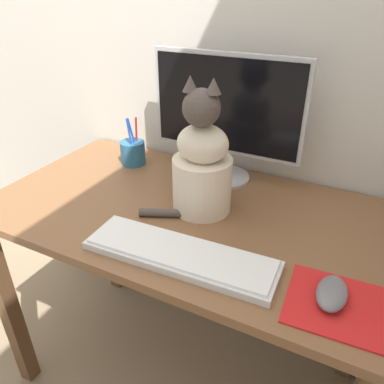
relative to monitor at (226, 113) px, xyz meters
The scene contains 9 objects.
ground_plane 0.99m from the monitor, 96.11° to the right, with size 12.00×12.00×0.00m, color #847056.
wall_back 0.31m from the monitor, 100.64° to the left, with size 7.00×0.04×2.50m.
desk 0.41m from the monitor, 96.11° to the right, with size 1.15×0.64×0.75m.
monitor is the anchor object (origin of this frame).
keyboard 0.48m from the monitor, 81.08° to the right, with size 0.47×0.15×0.02m.
mousepad_right 0.63m from the monitor, 44.28° to the right, with size 0.21×0.19×0.00m.
computer_mouse_right 0.61m from the monitor, 44.88° to the right, with size 0.06×0.11×0.03m.
cat 0.22m from the monitor, 85.61° to the right, with size 0.23×0.21×0.37m.
pen_cup 0.38m from the monitor, behind, with size 0.09×0.09×0.17m.
Camera 1 is at (0.43, -0.81, 1.32)m, focal length 35.00 mm.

